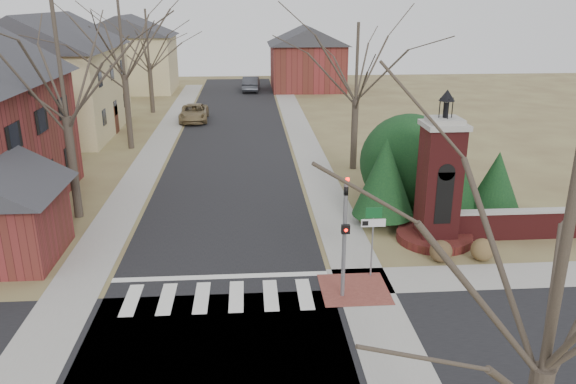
{
  "coord_description": "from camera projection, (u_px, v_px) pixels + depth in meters",
  "views": [
    {
      "loc": [
        1.15,
        -16.59,
        9.84
      ],
      "look_at": [
        2.78,
        6.0,
        2.02
      ],
      "focal_mm": 35.0,
      "sensor_mm": 36.0,
      "label": 1
    }
  ],
  "objects": [
    {
      "name": "evergreen_mass",
      "position": [
        409.0,
        159.0,
        27.56
      ],
      "size": [
        4.8,
        4.8,
        4.8
      ],
      "primitive_type": "sphere",
      "color": "black",
      "rests_on": "ground"
    },
    {
      "name": "curb_apron",
      "position": [
        354.0,
        289.0,
        20.04
      ],
      "size": [
        2.4,
        2.4,
        0.02
      ],
      "primitive_type": "cube",
      "color": "brown",
      "rests_on": "ground"
    },
    {
      "name": "sign_post",
      "position": [
        373.0,
        228.0,
        20.39
      ],
      "size": [
        0.9,
        0.07,
        2.75
      ],
      "color": "slate",
      "rests_on": "ground"
    },
    {
      "name": "evergreen_near",
      "position": [
        385.0,
        177.0,
        25.11
      ],
      "size": [
        2.8,
        2.8,
        4.1
      ],
      "color": "#473D33",
      "rests_on": "ground"
    },
    {
      "name": "crosswalk_zone",
      "position": [
        219.0,
        297.0,
        19.52
      ],
      "size": [
        8.0,
        2.2,
        0.02
      ],
      "primitive_type": "cube",
      "color": "silver",
      "rests_on": "ground"
    },
    {
      "name": "ground",
      "position": [
        218.0,
        309.0,
        18.77
      ],
      "size": [
        120.0,
        120.0,
        0.0
      ],
      "primitive_type": "plane",
      "color": "brown",
      "rests_on": "ground"
    },
    {
      "name": "house_distant_left",
      "position": [
        127.0,
        52.0,
        61.81
      ],
      "size": [
        10.8,
        8.8,
        8.53
      ],
      "color": "tan",
      "rests_on": "ground"
    },
    {
      "name": "bare_tree_0",
      "position": [
        58.0,
        51.0,
        24.27
      ],
      "size": [
        8.05,
        8.05,
        11.15
      ],
      "color": "#473D33",
      "rests_on": "ground"
    },
    {
      "name": "bare_tree_3",
      "position": [
        357.0,
        57.0,
        32.18
      ],
      "size": [
        7.0,
        7.0,
        9.7
      ],
      "color": "#473D33",
      "rests_on": "ground"
    },
    {
      "name": "brick_garden_wall",
      "position": [
        537.0,
        224.0,
        24.19
      ],
      "size": [
        7.5,
        0.5,
        1.3
      ],
      "color": "#57191A",
      "rests_on": "ground"
    },
    {
      "name": "garage_left",
      "position": [
        0.0,
        206.0,
        21.69
      ],
      "size": [
        4.8,
        4.8,
        4.29
      ],
      "color": "maroon",
      "rests_on": "ground"
    },
    {
      "name": "bare_tree_2",
      "position": [
        147.0,
        33.0,
        48.96
      ],
      "size": [
        7.35,
        7.35,
        10.19
      ],
      "color": "#473D33",
      "rests_on": "ground"
    },
    {
      "name": "traffic_signal_pole",
      "position": [
        345.0,
        228.0,
        18.76
      ],
      "size": [
        0.28,
        0.41,
        4.5
      ],
      "color": "slate",
      "rests_on": "ground"
    },
    {
      "name": "cross_street",
      "position": [
        213.0,
        364.0,
        15.94
      ],
      "size": [
        120.0,
        8.0,
        0.01
      ],
      "primitive_type": "cube",
      "color": "black",
      "rests_on": "ground"
    },
    {
      "name": "stop_bar",
      "position": [
        221.0,
        277.0,
        20.94
      ],
      "size": [
        8.0,
        0.35,
        0.02
      ],
      "primitive_type": "cube",
      "color": "silver",
      "rests_on": "ground"
    },
    {
      "name": "dry_shrub_left",
      "position": [
        441.0,
        251.0,
        22.04
      ],
      "size": [
        0.89,
        0.89,
        0.89
      ],
      "primitive_type": "sphere",
      "color": "brown",
      "rests_on": "ground"
    },
    {
      "name": "bare_tree_1",
      "position": [
        120.0,
        28.0,
        36.41
      ],
      "size": [
        8.4,
        8.4,
        11.64
      ],
      "color": "#473D33",
      "rests_on": "ground"
    },
    {
      "name": "bare_tree_4",
      "position": [
        567.0,
        238.0,
        8.62
      ],
      "size": [
        6.65,
        6.65,
        9.21
      ],
      "color": "#473D33",
      "rests_on": "ground"
    },
    {
      "name": "pickup_truck",
      "position": [
        194.0,
        113.0,
        47.43
      ],
      "size": [
        2.4,
        5.03,
        1.38
      ],
      "primitive_type": "imported",
      "rotation": [
        0.0,
        0.0,
        0.02
      ],
      "color": "olive",
      "rests_on": "ground"
    },
    {
      "name": "dry_shrub_right",
      "position": [
        482.0,
        250.0,
        22.15
      ],
      "size": [
        0.91,
        0.91,
        0.91
      ],
      "primitive_type": "sphere",
      "color": "brown",
      "rests_on": "ground"
    },
    {
      "name": "house_stucco_left",
      "position": [
        50.0,
        73.0,
        41.8
      ],
      "size": [
        9.8,
        12.8,
        9.28
      ],
      "color": "tan",
      "rests_on": "ground"
    },
    {
      "name": "evergreen_far",
      "position": [
        497.0,
        181.0,
        25.79
      ],
      "size": [
        2.4,
        2.4,
        3.3
      ],
      "color": "#473D33",
      "rests_on": "ground"
    },
    {
      "name": "evergreen_mid",
      "position": [
        448.0,
        161.0,
        26.37
      ],
      "size": [
        3.4,
        3.4,
        4.7
      ],
      "color": "#473D33",
      "rests_on": "ground"
    },
    {
      "name": "brick_gate_monument",
      "position": [
        438.0,
        193.0,
        23.39
      ],
      "size": [
        3.2,
        3.2,
        6.47
      ],
      "color": "#57191A",
      "rests_on": "ground"
    },
    {
      "name": "sidewalk_left",
      "position": [
        158.0,
        147.0,
        39.15
      ],
      "size": [
        2.0,
        60.0,
        0.02
      ],
      "primitive_type": "cube",
      "color": "gray",
      "rests_on": "ground"
    },
    {
      "name": "sidewalk_right_main",
      "position": [
        306.0,
        145.0,
        39.86
      ],
      "size": [
        2.0,
        60.0,
        0.02
      ],
      "primitive_type": "cube",
      "color": "gray",
      "rests_on": "ground"
    },
    {
      "name": "house_distant_right",
      "position": [
        307.0,
        57.0,
        63.37
      ],
      "size": [
        8.8,
        8.8,
        7.3
      ],
      "color": "maroon",
      "rests_on": "ground"
    },
    {
      "name": "main_street",
      "position": [
        232.0,
        146.0,
        39.51
      ],
      "size": [
        8.0,
        70.0,
        0.01
      ],
      "primitive_type": "cube",
      "color": "black",
      "rests_on": "ground"
    },
    {
      "name": "distant_car",
      "position": [
        251.0,
        84.0,
        62.87
      ],
      "size": [
        2.09,
        5.11,
        1.65
      ],
      "primitive_type": "imported",
      "rotation": [
        0.0,
        0.0,
        3.07
      ],
      "color": "#3A3C42",
      "rests_on": "ground"
    }
  ]
}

